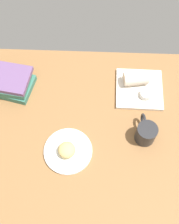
# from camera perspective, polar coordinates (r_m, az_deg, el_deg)

# --- Properties ---
(dining_table) EXTENTS (1.10, 0.90, 0.04)m
(dining_table) POSITION_cam_1_polar(r_m,az_deg,el_deg) (1.35, -2.97, -3.73)
(dining_table) COLOR olive
(dining_table) RESTS_ON ground
(round_plate) EXTENTS (0.21, 0.21, 0.01)m
(round_plate) POSITION_cam_1_polar(r_m,az_deg,el_deg) (1.29, -4.23, -7.66)
(round_plate) COLOR white
(round_plate) RESTS_ON dining_table
(scone_pastry) EXTENTS (0.08, 0.08, 0.05)m
(scone_pastry) POSITION_cam_1_polar(r_m,az_deg,el_deg) (1.26, -4.50, -7.44)
(scone_pastry) COLOR tan
(scone_pastry) RESTS_ON round_plate
(square_plate) EXTENTS (0.23, 0.23, 0.02)m
(square_plate) POSITION_cam_1_polar(r_m,az_deg,el_deg) (1.44, 9.73, 4.45)
(square_plate) COLOR silver
(square_plate) RESTS_ON dining_table
(sauce_cup) EXTENTS (0.06, 0.06, 0.03)m
(sauce_cup) POSITION_cam_1_polar(r_m,az_deg,el_deg) (1.41, 11.02, 3.40)
(sauce_cup) COLOR silver
(sauce_cup) RESTS_ON square_plate
(breakfast_wrap) EXTENTS (0.12, 0.08, 0.07)m
(breakfast_wrap) POSITION_cam_1_polar(r_m,az_deg,el_deg) (1.42, 9.07, 6.52)
(breakfast_wrap) COLOR beige
(breakfast_wrap) RESTS_ON square_plate
(book_stack) EXTENTS (0.24, 0.20, 0.09)m
(book_stack) POSITION_cam_1_polar(r_m,az_deg,el_deg) (1.45, -15.58, 5.62)
(book_stack) COLOR #387260
(book_stack) RESTS_ON dining_table
(coffee_mug) EXTENTS (0.09, 0.14, 0.10)m
(coffee_mug) POSITION_cam_1_polar(r_m,az_deg,el_deg) (1.29, 10.99, -4.00)
(coffee_mug) COLOR #262628
(coffee_mug) RESTS_ON dining_table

